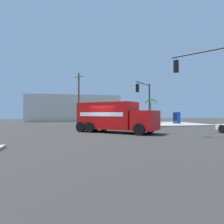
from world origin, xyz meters
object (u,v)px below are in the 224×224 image
object	(u,v)px
vending_machine_red	(177,118)
traffic_light_primary	(216,78)
utility_pole	(79,97)
delivery_truck	(114,117)
traffic_light_secondary	(145,97)
palm_tree_far	(151,106)

from	to	relation	value
vending_machine_red	traffic_light_primary	bearing A→B (deg)	-112.64
traffic_light_primary	utility_pole	bearing A→B (deg)	104.95
delivery_truck	vending_machine_red	xyz separation A→B (m)	(13.17, 11.43, -0.41)
traffic_light_secondary	vending_machine_red	distance (m)	9.78
delivery_truck	traffic_light_secondary	distance (m)	8.48
traffic_light_primary	traffic_light_secondary	size ratio (longest dim) A/B	1.15
vending_machine_red	palm_tree_far	xyz separation A→B (m)	(-2.78, 3.95, 2.05)
delivery_truck	palm_tree_far	bearing A→B (deg)	55.97
delivery_truck	vending_machine_red	bearing A→B (deg)	40.96
traffic_light_secondary	utility_pole	xyz separation A→B (m)	(-7.35, 14.71, 0.96)
utility_pole	traffic_light_secondary	bearing A→B (deg)	-63.45
traffic_light_primary	palm_tree_far	xyz separation A→B (m)	(4.83, 22.20, -1.14)
traffic_light_secondary	utility_pole	size ratio (longest dim) A/B	0.60
delivery_truck	vending_machine_red	distance (m)	17.45
vending_machine_red	delivery_truck	bearing A→B (deg)	-139.04
traffic_light_primary	vending_machine_red	size ratio (longest dim) A/B	3.49
traffic_light_secondary	vending_machine_red	size ratio (longest dim) A/B	3.02
delivery_truck	traffic_light_primary	distance (m)	9.22
traffic_light_primary	vending_machine_red	bearing A→B (deg)	67.36
palm_tree_far	utility_pole	size ratio (longest dim) A/B	0.46
delivery_truck	palm_tree_far	distance (m)	18.64
traffic_light_primary	utility_pole	distance (m)	28.43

